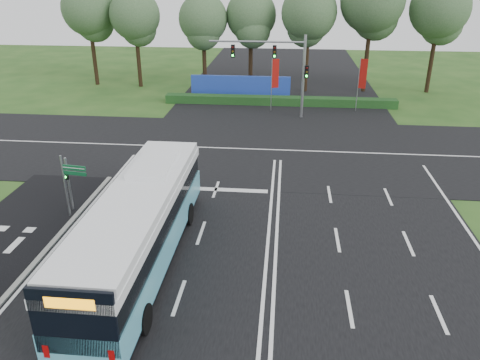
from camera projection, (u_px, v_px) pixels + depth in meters
name	position (u px, v px, depth m)	size (l,w,h in m)	color
ground	(268.00, 237.00, 22.63)	(120.00, 120.00, 0.00)	#224918
road_main	(268.00, 237.00, 22.62)	(20.00, 120.00, 0.04)	black
road_cross	(276.00, 150.00, 33.52)	(120.00, 14.00, 0.05)	black
kerb_strip	(39.00, 259.00, 20.79)	(0.25, 18.00, 0.12)	gray
city_bus	(140.00, 226.00, 19.78)	(2.88, 13.08, 3.75)	#53A9C1
pedestrian_signal	(68.00, 183.00, 24.43)	(0.28, 0.40, 3.03)	gray
street_sign	(70.00, 179.00, 23.57)	(1.33, 0.26, 3.42)	gray
banner_flag_mid	(274.00, 77.00, 41.78)	(0.66, 0.32, 4.78)	gray
banner_flag_right	(362.00, 77.00, 41.48)	(0.67, 0.33, 4.86)	gray
traffic_light_gantry	(283.00, 63.00, 39.32)	(8.41, 0.28, 7.00)	gray
hedge	(279.00, 101.00, 44.71)	(22.00, 1.20, 0.80)	#153B16
blue_hoarding	(240.00, 87.00, 47.06)	(10.00, 0.30, 2.20)	#203FAF
eucalyptus_row	(269.00, 10.00, 47.69)	(41.92, 6.92, 12.30)	black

